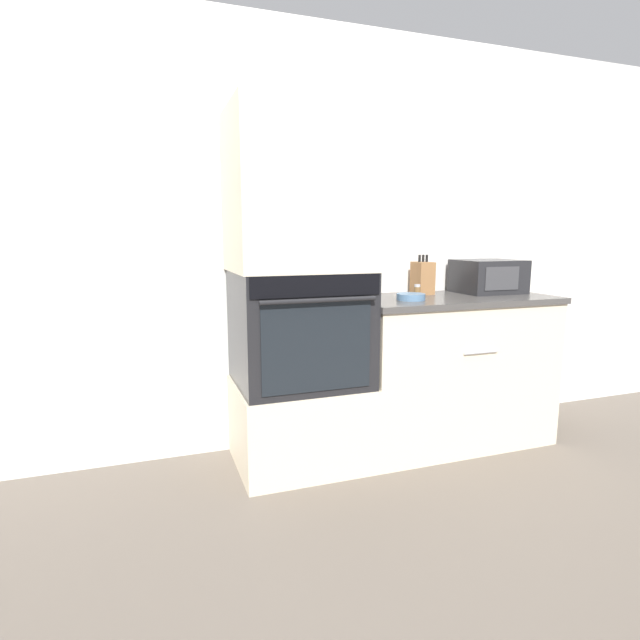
{
  "coord_description": "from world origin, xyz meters",
  "views": [
    {
      "loc": [
        -1.15,
        -2.28,
        1.28
      ],
      "look_at": [
        -0.27,
        0.21,
        0.84
      ],
      "focal_mm": 28.0,
      "sensor_mm": 36.0,
      "label": 1
    }
  ],
  "objects_px": {
    "microwave": "(488,276)",
    "knife_block": "(423,278)",
    "bowl": "(411,297)",
    "condiment_jar_near": "(377,290)",
    "condiment_jar_back": "(377,287)",
    "condiment_jar_mid": "(417,290)",
    "condiment_jar_far": "(372,289)",
    "wall_oven": "(300,328)"
  },
  "relations": [
    {
      "from": "condiment_jar_near",
      "to": "condiment_jar_mid",
      "type": "xyz_separation_m",
      "value": [
        0.32,
        0.09,
        -0.02
      ]
    },
    {
      "from": "microwave",
      "to": "bowl",
      "type": "relative_size",
      "value": 2.41
    },
    {
      "from": "wall_oven",
      "to": "knife_block",
      "type": "xyz_separation_m",
      "value": [
        0.87,
        0.17,
        0.24
      ]
    },
    {
      "from": "condiment_jar_mid",
      "to": "condiment_jar_far",
      "type": "height_order",
      "value": "condiment_jar_far"
    },
    {
      "from": "knife_block",
      "to": "bowl",
      "type": "distance_m",
      "value": 0.34
    },
    {
      "from": "microwave",
      "to": "condiment_jar_near",
      "type": "height_order",
      "value": "microwave"
    },
    {
      "from": "knife_block",
      "to": "condiment_jar_near",
      "type": "xyz_separation_m",
      "value": [
        -0.4,
        -0.18,
        -0.05
      ]
    },
    {
      "from": "condiment_jar_mid",
      "to": "condiment_jar_back",
      "type": "bearing_deg",
      "value": 161.46
    },
    {
      "from": "bowl",
      "to": "condiment_jar_far",
      "type": "relative_size",
      "value": 2.17
    },
    {
      "from": "wall_oven",
      "to": "microwave",
      "type": "relative_size",
      "value": 1.76
    },
    {
      "from": "microwave",
      "to": "condiment_jar_back",
      "type": "bearing_deg",
      "value": 175.32
    },
    {
      "from": "wall_oven",
      "to": "condiment_jar_far",
      "type": "distance_m",
      "value": 0.61
    },
    {
      "from": "condiment_jar_mid",
      "to": "condiment_jar_back",
      "type": "distance_m",
      "value": 0.25
    },
    {
      "from": "wall_oven",
      "to": "condiment_jar_far",
      "type": "bearing_deg",
      "value": 22.68
    },
    {
      "from": "wall_oven",
      "to": "condiment_jar_near",
      "type": "relative_size",
      "value": 6.05
    },
    {
      "from": "condiment_jar_near",
      "to": "knife_block",
      "type": "bearing_deg",
      "value": 24.15
    },
    {
      "from": "bowl",
      "to": "knife_block",
      "type": "bearing_deg",
      "value": 47.96
    },
    {
      "from": "bowl",
      "to": "condiment_jar_near",
      "type": "distance_m",
      "value": 0.2
    },
    {
      "from": "wall_oven",
      "to": "condiment_jar_back",
      "type": "distance_m",
      "value": 0.6
    },
    {
      "from": "knife_block",
      "to": "condiment_jar_far",
      "type": "relative_size",
      "value": 3.28
    },
    {
      "from": "wall_oven",
      "to": "microwave",
      "type": "height_order",
      "value": "microwave"
    },
    {
      "from": "bowl",
      "to": "condiment_jar_back",
      "type": "height_order",
      "value": "condiment_jar_back"
    },
    {
      "from": "knife_block",
      "to": "condiment_jar_back",
      "type": "relative_size",
      "value": 2.25
    },
    {
      "from": "microwave",
      "to": "knife_block",
      "type": "distance_m",
      "value": 0.45
    },
    {
      "from": "condiment_jar_near",
      "to": "condiment_jar_mid",
      "type": "bearing_deg",
      "value": 16.13
    },
    {
      "from": "bowl",
      "to": "condiment_jar_near",
      "type": "bearing_deg",
      "value": 161.6
    },
    {
      "from": "wall_oven",
      "to": "condiment_jar_mid",
      "type": "relative_size",
      "value": 9.68
    },
    {
      "from": "condiment_jar_near",
      "to": "condiment_jar_back",
      "type": "relative_size",
      "value": 1.05
    },
    {
      "from": "wall_oven",
      "to": "condiment_jar_far",
      "type": "height_order",
      "value": "wall_oven"
    },
    {
      "from": "wall_oven",
      "to": "condiment_jar_near",
      "type": "xyz_separation_m",
      "value": [
        0.46,
        -0.01,
        0.19
      ]
    },
    {
      "from": "condiment_jar_far",
      "to": "condiment_jar_back",
      "type": "distance_m",
      "value": 0.07
    },
    {
      "from": "knife_block",
      "to": "condiment_jar_back",
      "type": "bearing_deg",
      "value": -177.94
    },
    {
      "from": "wall_oven",
      "to": "knife_block",
      "type": "relative_size",
      "value": 2.82
    },
    {
      "from": "condiment_jar_mid",
      "to": "condiment_jar_back",
      "type": "height_order",
      "value": "condiment_jar_back"
    },
    {
      "from": "microwave",
      "to": "wall_oven",
      "type": "bearing_deg",
      "value": -175.8
    },
    {
      "from": "wall_oven",
      "to": "condiment_jar_mid",
      "type": "height_order",
      "value": "wall_oven"
    },
    {
      "from": "wall_oven",
      "to": "bowl",
      "type": "height_order",
      "value": "wall_oven"
    },
    {
      "from": "microwave",
      "to": "bowl",
      "type": "xyz_separation_m",
      "value": [
        -0.66,
        -0.17,
        -0.09
      ]
    },
    {
      "from": "knife_block",
      "to": "condiment_jar_mid",
      "type": "xyz_separation_m",
      "value": [
        -0.09,
        -0.09,
        -0.07
      ]
    },
    {
      "from": "bowl",
      "to": "condiment_jar_near",
      "type": "xyz_separation_m",
      "value": [
        -0.19,
        0.06,
        0.04
      ]
    },
    {
      "from": "condiment_jar_near",
      "to": "bowl",
      "type": "bearing_deg",
      "value": -18.4
    },
    {
      "from": "knife_block",
      "to": "condiment_jar_near",
      "type": "distance_m",
      "value": 0.45
    }
  ]
}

